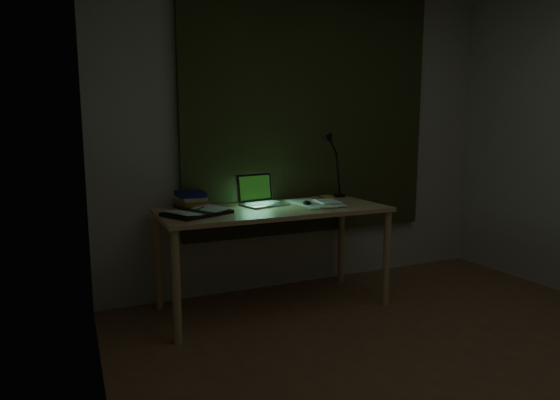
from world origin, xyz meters
The scene contains 13 objects.
floor centered at (0.00, 0.00, 0.00)m, with size 3.50×4.00×0.00m, color brown.
wall_back centered at (0.00, 2.00, 1.25)m, with size 3.50×0.00×2.50m, color beige.
wall_left centered at (-1.75, 0.00, 1.25)m, with size 0.00×4.00×2.50m, color beige.
curtain centered at (0.00, 1.96, 1.45)m, with size 2.20×0.06×2.00m, color #2E3319.
desk centered at (-0.52, 1.56, 0.37)m, with size 1.64×0.72×0.75m, color tan, non-canonical shape.
laptop centered at (-0.54, 1.68, 0.86)m, with size 0.32×0.36×0.23m, color #B6B6BB, non-canonical shape.
open_textbook centered at (-1.09, 1.51, 0.76)m, with size 0.40×0.29×0.03m, color white, non-canonical shape.
book_stack centered at (-1.06, 1.79, 0.81)m, with size 0.19×0.23×0.12m, color white, non-canonical shape.
loose_papers centered at (-0.12, 1.58, 0.76)m, with size 0.35×0.37×0.02m, color white, non-canonical shape.
mouse centered at (-0.25, 1.55, 0.77)m, with size 0.06×0.10×0.04m, color black.
sticky_yellow centered at (0.09, 1.85, 0.76)m, with size 0.08×0.08×0.02m, color yellow.
sticky_pink centered at (-0.01, 1.83, 0.76)m, with size 0.08×0.08×0.02m, color #C44C6E.
desk_lamp centered at (0.22, 1.85, 1.00)m, with size 0.33×0.26×0.50m, color black, non-canonical shape.
Camera 1 is at (-1.85, -1.49, 1.30)m, focal length 30.00 mm.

